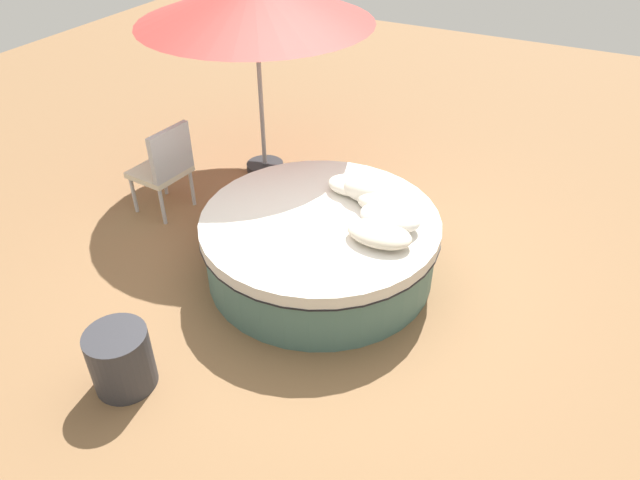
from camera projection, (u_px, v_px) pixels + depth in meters
name	position (u px, v px, depth m)	size (l,w,h in m)	color
ground_plane	(320.00, 271.00, 5.42)	(16.00, 16.00, 0.00)	olive
round_bed	(320.00, 245.00, 5.24)	(2.13, 2.13, 0.60)	#4C726B
throw_pillow_0	(379.00, 234.00, 4.75)	(0.55, 0.35, 0.15)	beige
throw_pillow_1	(390.00, 217.00, 4.91)	(0.53, 0.36, 0.18)	white
throw_pillow_2	(382.00, 203.00, 5.11)	(0.46, 0.29, 0.17)	silver
throw_pillow_3	(367.00, 190.00, 5.25)	(0.46, 0.29, 0.21)	silver
throw_pillow_4	(350.00, 185.00, 5.38)	(0.42, 0.31, 0.15)	silver
patio_chair	(165.00, 165.00, 5.93)	(0.55, 0.57, 0.98)	#B7B7BC
patio_umbrella	(255.00, 1.00, 5.86)	(2.48, 2.48, 2.17)	#262628
side_table	(121.00, 359.00, 4.21)	(0.46, 0.46, 0.50)	#333338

